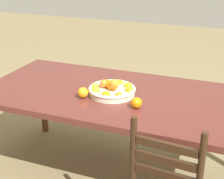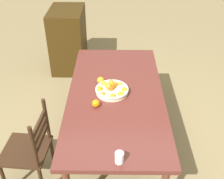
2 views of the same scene
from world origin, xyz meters
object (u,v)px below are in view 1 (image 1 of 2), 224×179
at_px(fruit_bowl, 112,90).
at_px(orange_loose_0, 83,93).
at_px(orange_loose_1, 136,103).
at_px(dining_table, 115,100).

height_order(fruit_bowl, orange_loose_0, fruit_bowl).
relative_size(orange_loose_0, orange_loose_1, 1.02).
bearing_deg(dining_table, orange_loose_1, 139.33).
xyz_separation_m(fruit_bowl, orange_loose_0, (0.17, 0.12, -0.00)).
bearing_deg(dining_table, orange_loose_0, 42.05).
distance_m(dining_table, orange_loose_1, 0.31).
bearing_deg(fruit_bowl, orange_loose_1, 147.45).
relative_size(fruit_bowl, orange_loose_1, 4.57).
bearing_deg(orange_loose_1, dining_table, -40.67).
xyz_separation_m(orange_loose_0, orange_loose_1, (-0.41, 0.03, -0.00)).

